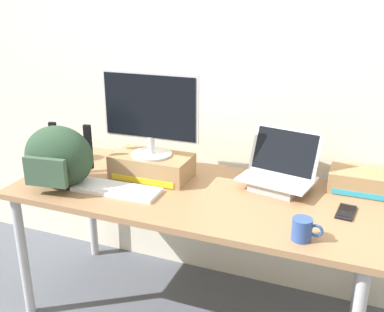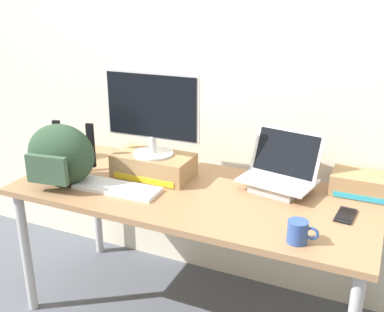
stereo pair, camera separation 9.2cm
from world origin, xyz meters
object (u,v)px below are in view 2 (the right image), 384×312
messenger_backpack (61,155)px  cell_phone (346,215)px  open_laptop (279,179)px  toner_box_cyan (366,185)px  toner_box_yellow (154,165)px  plush_toy (84,148)px  external_keyboard (117,188)px  coffee_mug (298,232)px  desktop_monitor (152,113)px

messenger_backpack → cell_phone: 1.36m
open_laptop → toner_box_cyan: bearing=28.0°
toner_box_yellow → messenger_backpack: size_ratio=1.08×
plush_toy → external_keyboard: bearing=-36.2°
messenger_backpack → toner_box_yellow: bearing=29.4°
toner_box_yellow → open_laptop: 0.64m
messenger_backpack → coffee_mug: 1.20m
open_laptop → messenger_backpack: bearing=-148.4°
plush_toy → toner_box_cyan: (1.53, 0.13, -0.00)m
coffee_mug → desktop_monitor: bearing=156.9°
desktop_monitor → cell_phone: size_ratio=3.33×
desktop_monitor → toner_box_cyan: bearing=10.4°
desktop_monitor → plush_toy: size_ratio=4.69×
desktop_monitor → messenger_backpack: size_ratio=1.36×
open_laptop → cell_phone: size_ratio=2.52×
external_keyboard → plush_toy: size_ratio=3.97×
external_keyboard → coffee_mug: (0.91, -0.12, 0.03)m
messenger_backpack → toner_box_cyan: 1.48m
external_keyboard → plush_toy: bearing=141.9°
coffee_mug → toner_box_cyan: size_ratio=0.38×
external_keyboard → toner_box_yellow: bearing=69.1°
desktop_monitor → coffee_mug: desktop_monitor is taller
cell_phone → plush_toy: plush_toy is taller
toner_box_cyan → messenger_backpack: bearing=-160.6°
open_laptop → plush_toy: size_ratio=3.55×
external_keyboard → plush_toy: plush_toy is taller
external_keyboard → desktop_monitor: bearing=69.0°
coffee_mug → plush_toy: plush_toy is taller
cell_phone → external_keyboard: bearing=-165.7°
toner_box_cyan → plush_toy: bearing=-175.0°
cell_phone → toner_box_cyan: toner_box_cyan is taller
messenger_backpack → toner_box_cyan: size_ratio=1.17×
toner_box_yellow → plush_toy: (-0.51, 0.08, -0.01)m
coffee_mug → cell_phone: bearing=64.4°
messenger_backpack → desktop_monitor: bearing=29.3°
toner_box_yellow → cell_phone: toner_box_yellow is taller
messenger_backpack → plush_toy: size_ratio=3.45×
open_laptop → messenger_backpack: 1.07m
desktop_monitor → external_keyboard: desktop_monitor is taller
coffee_mug → toner_box_cyan: toner_box_cyan is taller
desktop_monitor → cell_phone: desktop_monitor is taller
desktop_monitor → toner_box_yellow: bearing=90.6°
open_laptop → plush_toy: open_laptop is taller
plush_toy → toner_box_cyan: size_ratio=0.34×
desktop_monitor → coffee_mug: 0.95m
open_laptop → plush_toy: 1.14m
coffee_mug → cell_phone: coffee_mug is taller
toner_box_yellow → desktop_monitor: bearing=-87.9°
messenger_backpack → plush_toy: bearing=104.1°
toner_box_yellow → plush_toy: size_ratio=3.71×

